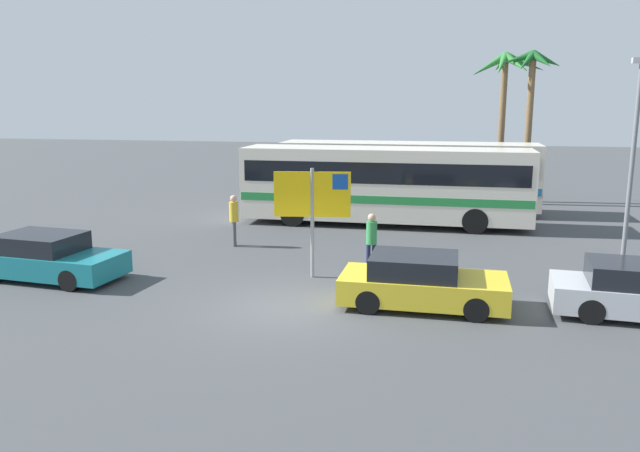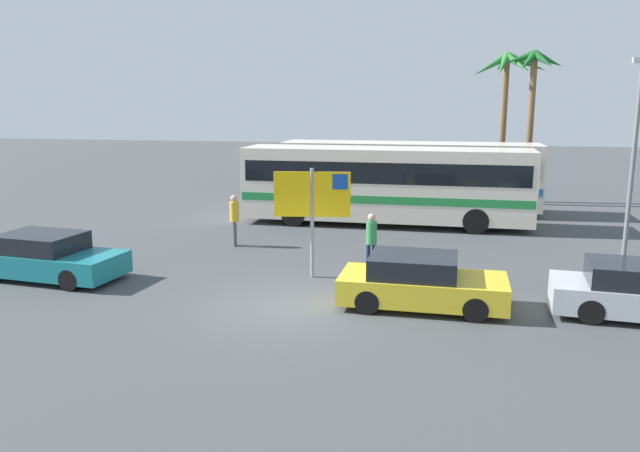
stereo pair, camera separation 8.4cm
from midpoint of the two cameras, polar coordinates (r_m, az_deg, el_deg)
ground at (r=15.68m, az=-2.86°, el=-7.47°), size 120.00×120.00×0.00m
bus_front_coach at (r=25.76m, az=6.14°, el=4.04°), size 11.72×2.56×3.17m
bus_rear_coach at (r=29.14m, az=8.21°, el=4.85°), size 11.72×2.56×3.17m
ferry_sign at (r=17.76m, az=-0.44°, el=2.53°), size 2.19×0.38×3.20m
car_yellow at (r=15.73m, az=9.34°, el=-5.12°), size 4.12×1.90×1.32m
car_teal at (r=19.61m, az=-23.64°, el=-2.63°), size 4.46×2.24×1.32m
pedestrian_crossing_lot at (r=22.08m, az=-7.76°, el=0.93°), size 0.32×0.32×1.83m
pedestrian_near_sign at (r=18.55m, az=4.88°, el=-1.08°), size 0.32×0.32×1.80m
lamp_post_left_side at (r=21.08m, az=26.96°, el=5.86°), size 0.56×0.20×6.32m
palm_tree_seaside at (r=32.83m, az=16.77°, el=12.83°), size 3.75×3.90×7.42m
palm_tree_inland at (r=32.21m, az=19.07°, el=12.34°), size 2.85×2.65×7.44m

